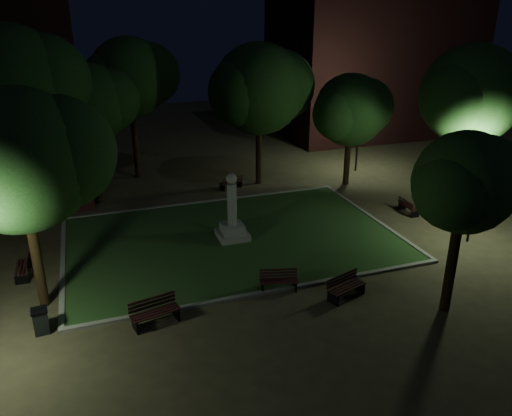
{
  "coord_description": "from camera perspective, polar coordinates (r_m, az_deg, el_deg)",
  "views": [
    {
      "loc": [
        -6.02,
        -18.64,
        10.18
      ],
      "look_at": [
        0.83,
        1.0,
        1.87
      ],
      "focal_mm": 35.0,
      "sensor_mm": 36.0,
      "label": 1
    }
  ],
  "objects": [
    {
      "name": "bench_near_left",
      "position": [
        19.57,
        2.61,
        -8.3
      ],
      "size": [
        1.56,
        0.87,
        0.81
      ],
      "rotation": [
        0.0,
        0.0,
        -0.26
      ],
      "color": "black",
      "rests_on": "ground"
    },
    {
      "name": "tree_north_er",
      "position": [
        30.07,
        0.55,
        13.45
      ],
      "size": [
        6.61,
        5.39,
        8.52
      ],
      "color": "black",
      "rests_on": "ground"
    },
    {
      "name": "bench_near_right",
      "position": [
        19.37,
        10.19,
        -8.88
      ],
      "size": [
        1.7,
        1.03,
        0.88
      ],
      "rotation": [
        0.0,
        0.0,
        0.31
      ],
      "color": "black",
      "rests_on": "ground"
    },
    {
      "name": "bench_far_side",
      "position": [
        30.31,
        -2.83,
        2.88
      ],
      "size": [
        1.52,
        0.88,
        0.79
      ],
      "rotation": [
        0.0,
        0.0,
        3.42
      ],
      "color": "black",
      "rests_on": "ground"
    },
    {
      "name": "monument",
      "position": [
        23.39,
        -2.73,
        -1.47
      ],
      "size": [
        1.4,
        1.4,
        3.2
      ],
      "color": "gray",
      "rests_on": "lawn"
    },
    {
      "name": "bicycle",
      "position": [
        27.01,
        -25.21,
        -1.58
      ],
      "size": [
        1.69,
        1.27,
        0.85
      ],
      "primitive_type": "imported",
      "rotation": [
        0.0,
        0.0,
        1.07
      ],
      "color": "black",
      "rests_on": "ground"
    },
    {
      "name": "lawn",
      "position": [
        23.77,
        -2.69,
        -3.5
      ],
      "size": [
        15.0,
        10.0,
        0.08
      ],
      "primitive_type": "cube",
      "color": "#27471E",
      "rests_on": "ground"
    },
    {
      "name": "bench_right_side",
      "position": [
        27.8,
        16.99,
        0.11
      ],
      "size": [
        0.55,
        1.43,
        0.77
      ],
      "rotation": [
        0.0,
        0.0,
        1.53
      ],
      "color": "black",
      "rests_on": "ground"
    },
    {
      "name": "lamppost_se",
      "position": [
        24.54,
        23.99,
        2.83
      ],
      "size": [
        1.18,
        0.28,
        4.25
      ],
      "color": "black",
      "rests_on": "ground"
    },
    {
      "name": "trash_bin",
      "position": [
        18.61,
        -23.38,
        -11.76
      ],
      "size": [
        0.57,
        0.57,
        0.9
      ],
      "color": "black",
      "rests_on": "ground"
    },
    {
      "name": "tree_far_north",
      "position": [
        32.02,
        -14.09,
        14.3
      ],
      "size": [
        5.88,
        4.8,
        8.77
      ],
      "color": "black",
      "rests_on": "ground"
    },
    {
      "name": "tree_east",
      "position": [
        26.51,
        23.59,
        11.8
      ],
      "size": [
        5.9,
        4.82,
        8.8
      ],
      "color": "black",
      "rests_on": "ground"
    },
    {
      "name": "lamppost_ne",
      "position": [
        33.73,
        11.68,
        9.35
      ],
      "size": [
        1.18,
        0.28,
        4.56
      ],
      "color": "black",
      "rests_on": "ground"
    },
    {
      "name": "tree_nw",
      "position": [
        25.7,
        -26.02,
        12.47
      ],
      "size": [
        6.77,
        5.52,
        9.73
      ],
      "color": "black",
      "rests_on": "ground"
    },
    {
      "name": "lawn_kerb",
      "position": [
        23.76,
        -2.69,
        -3.45
      ],
      "size": [
        15.4,
        10.4,
        0.12
      ],
      "color": "slate",
      "rests_on": "ground"
    },
    {
      "name": "tree_north_wl",
      "position": [
        28.15,
        -18.56,
        11.21
      ],
      "size": [
        5.25,
        4.29,
        7.7
      ],
      "color": "black",
      "rests_on": "ground"
    },
    {
      "name": "bench_left_side",
      "position": [
        22.54,
        -24.97,
        -6.17
      ],
      "size": [
        0.56,
        1.53,
        0.84
      ],
      "rotation": [
        0.0,
        0.0,
        -1.58
      ],
      "color": "black",
      "rests_on": "ground"
    },
    {
      "name": "bench_west_near",
      "position": [
        17.94,
        -11.5,
        -11.6
      ],
      "size": [
        1.79,
        0.94,
        0.93
      ],
      "rotation": [
        0.0,
        0.0,
        0.21
      ],
      "color": "black",
      "rests_on": "ground"
    },
    {
      "name": "tree_west",
      "position": [
        18.25,
        -25.14,
        4.93
      ],
      "size": [
        6.03,
        4.92,
        8.0
      ],
      "color": "black",
      "rests_on": "ground"
    },
    {
      "name": "ground",
      "position": [
        22.08,
        -1.19,
        -5.69
      ],
      "size": [
        80.0,
        80.0,
        0.0
      ],
      "primitive_type": "plane",
      "color": "#453C27"
    },
    {
      "name": "tree_ne",
      "position": [
        30.65,
        10.93,
        10.94
      ],
      "size": [
        5.28,
        4.31,
        6.78
      ],
      "color": "black",
      "rests_on": "ground"
    },
    {
      "name": "tree_se",
      "position": [
        17.79,
        22.97,
        2.67
      ],
      "size": [
        4.21,
        3.44,
        6.61
      ],
      "color": "black",
      "rests_on": "ground"
    },
    {
      "name": "building_far",
      "position": [
        45.69,
        13.09,
        16.0
      ],
      "size": [
        16.0,
        10.0,
        12.0
      ],
      "primitive_type": "cube",
      "color": "#421819",
      "rests_on": "ground"
    }
  ]
}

